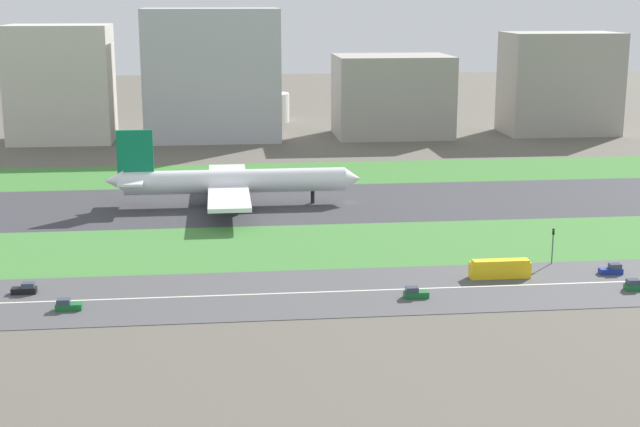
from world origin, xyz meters
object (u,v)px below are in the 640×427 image
Objects in this scene: airliner at (229,182)px; car_0 at (415,293)px; bus_0 at (500,269)px; office_tower at (392,96)px; traffic_light at (553,243)px; fuel_tank_west at (267,107)px; car_2 at (67,305)px; car_1 at (612,270)px; cargo_warehouse at (560,83)px; hangar_building at (212,74)px; car_5 at (636,285)px; terminal_building at (61,84)px; car_3 at (25,289)px.

airliner is 84.33m from car_0.
airliner is 5.60× the size of bus_0.
bus_0 is 182.96m from office_tower.
traffic_light is (13.15, 7.99, 2.47)m from bus_0.
fuel_tank_west is at bearing -86.71° from car_0.
car_2 is at bearing -168.94° from traffic_light.
car_2 is at bearing -172.78° from bus_0.
fuel_tank_west reaches higher than car_1.
cargo_warehouse is 2.23× the size of fuel_tank_west.
car_5 is at bearing -68.16° from hangar_building.
bus_0 is (50.14, -68.00, -4.41)m from airliner.
car_2 is 60.35m from car_0.
cargo_warehouse reaches higher than car_1.
office_tower is at bearing 92.88° from car_1.
office_tower is (122.34, 0.00, -5.85)m from terminal_building.
cargo_warehouse reaches higher than car_5.
airliner reaches higher than traffic_light.
car_3 is 208.60m from office_tower.
fuel_tank_west reaches higher than car_3.
airliner is 84.60m from bus_0.
car_3 is at bearing -5.18° from car_5.
cargo_warehouse is at bearing 41.53° from airliner.
terminal_building reaches higher than car_2.
car_3 is 110.74m from car_5.
car_0 is at bearing -150.41° from traffic_light.
car_2 is at bearing -81.01° from terminal_building.
car_1 is 10.00m from car_5.
office_tower is (91.95, 192.00, 14.27)m from car_2.
bus_0 is 1.61× the size of traffic_light.
terminal_building is at bearing 180.00° from office_tower.
car_0 is 0.10× the size of terminal_building.
cargo_warehouse is at bearing -106.30° from car_5.
hangar_building is at bearing -116.43° from fuel_tank_west.
car_1 is 198.85m from hangar_building.
car_2 is 13.43m from car_3.
car_2 is at bearing -101.15° from fuel_tank_west.
car_5 is 200.89m from cargo_warehouse.
car_1 is at bearing -107.21° from cargo_warehouse.
cargo_warehouse reaches higher than car_3.
car_2 is 0.23× the size of fuel_tank_west.
hangar_building is (-4.39, 114.00, 17.65)m from airliner.
bus_0 reaches higher than car_1.
office_tower reaches higher than car_5.
office_tower is at bearing 60.99° from airliner.
car_2 is 1.00× the size of car_3.
traffic_light is 213.42m from terminal_building.
car_0 and car_3 have the same top height.
car_5 is (110.29, -10.00, 0.00)m from car_3.
office_tower is 65.65m from cargo_warehouse.
office_tower reaches higher than car_0.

